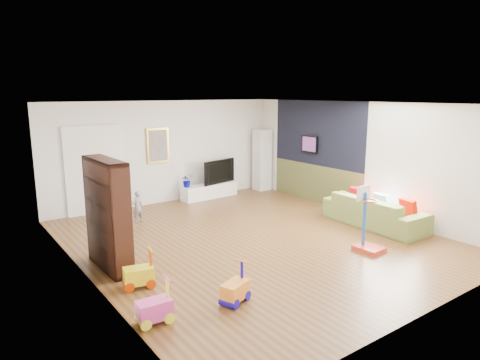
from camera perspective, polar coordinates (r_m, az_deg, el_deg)
floor at (r=8.75m, az=1.55°, el=-7.83°), size 6.50×7.50×0.00m
ceiling at (r=8.25m, az=1.65°, el=10.14°), size 6.50×7.50×0.00m
wall_back at (r=11.56m, az=-9.80°, el=3.69°), size 6.50×0.00×2.70m
wall_front at (r=5.96m, az=24.18°, el=-4.64°), size 6.50×0.00×2.70m
wall_left at (r=6.96m, az=-20.17°, el=-2.09°), size 0.00×7.50×2.70m
wall_right at (r=10.67m, az=15.61°, el=2.77°), size 0.00×7.50×2.70m
navy_accent at (r=11.51m, az=10.24°, el=6.14°), size 0.01×3.20×1.70m
olive_wainscot at (r=11.71m, az=10.00°, el=-0.44°), size 0.01×3.20×1.00m
doorway at (r=10.88m, az=-18.66°, el=1.15°), size 1.45×0.06×2.10m
painting_back at (r=11.39m, az=-10.88°, el=4.55°), size 0.62×0.06×0.92m
artwork_right at (r=11.64m, az=9.25°, el=4.75°), size 0.04×0.56×0.46m
media_console at (r=12.04m, az=-4.11°, el=-1.45°), size 1.70×0.53×0.39m
tall_cabinet at (r=12.91m, az=2.95°, el=2.70°), size 0.45×0.45×1.83m
bookshelf at (r=7.42m, az=-17.24°, el=-4.43°), size 0.36×1.28×1.86m
sofa at (r=9.91m, az=17.48°, el=-4.01°), size 0.98×2.33×0.67m
basketball_hoop at (r=8.26m, az=17.04°, el=-5.07°), size 0.44×0.53×1.23m
ride_on_yellow at (r=6.77m, az=-13.40°, el=-11.46°), size 0.50×0.37×0.59m
ride_on_orange at (r=6.16m, az=-0.68°, el=-13.67°), size 0.49×0.40×0.57m
ride_on_pink at (r=5.77m, az=-11.40°, el=-15.67°), size 0.45×0.30×0.58m
child at (r=9.97m, az=-13.51°, el=-3.50°), size 0.30×0.23×0.74m
tv at (r=12.10m, az=-3.15°, el=1.19°), size 1.16×0.42×0.67m
vase_plant at (r=11.63m, az=-7.07°, el=-0.04°), size 0.36×0.32×0.38m
pillow_left at (r=9.64m, az=21.52°, el=-3.51°), size 0.19×0.41×0.40m
pillow_center at (r=10.02m, az=18.38°, el=-2.74°), size 0.13×0.37×0.37m
pillow_right at (r=10.40m, az=15.54°, el=-2.05°), size 0.14×0.41×0.40m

